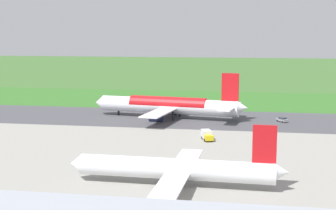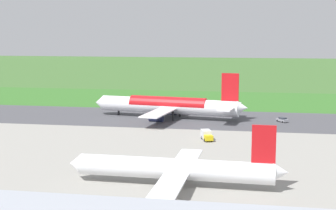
# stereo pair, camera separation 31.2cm
# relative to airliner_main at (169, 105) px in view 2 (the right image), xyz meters

# --- Properties ---
(ground_plane) EXTENTS (800.00, 800.00, 0.00)m
(ground_plane) POSITION_rel_airliner_main_xyz_m (10.14, -0.06, -4.35)
(ground_plane) COLOR #3D662D
(runway_asphalt) EXTENTS (600.00, 37.09, 0.06)m
(runway_asphalt) POSITION_rel_airliner_main_xyz_m (10.14, -0.06, -4.32)
(runway_asphalt) COLOR #47474C
(runway_asphalt) RESTS_ON ground
(apron_concrete) EXTENTS (440.00, 110.00, 0.05)m
(apron_concrete) POSITION_rel_airliner_main_xyz_m (10.14, 67.09, -4.33)
(apron_concrete) COLOR gray
(apron_concrete) RESTS_ON ground
(grass_verge_foreground) EXTENTS (600.00, 80.00, 0.04)m
(grass_verge_foreground) POSITION_rel_airliner_main_xyz_m (10.14, -38.38, -4.33)
(grass_verge_foreground) COLOR #346B27
(grass_verge_foreground) RESTS_ON ground
(airliner_main) EXTENTS (54.04, 44.40, 15.88)m
(airliner_main) POSITION_rel_airliner_main_xyz_m (0.00, 0.00, 0.00)
(airliner_main) COLOR white
(airliner_main) RESTS_ON ground
(airliner_parked_mid) EXTENTS (42.12, 34.40, 12.31)m
(airliner_parked_mid) POSITION_rel_airliner_main_xyz_m (-13.83, 73.13, -0.99)
(airliner_parked_mid) COLOR white
(airliner_parked_mid) RESTS_ON ground
(service_truck_baggage) EXTENTS (3.97, 6.21, 2.65)m
(service_truck_baggage) POSITION_rel_airliner_main_xyz_m (-15.81, 32.12, -2.95)
(service_truck_baggage) COLOR gold
(service_truck_baggage) RESTS_ON ground
(service_car_followme) EXTENTS (3.87, 4.48, 1.62)m
(service_car_followme) POSITION_rel_airliner_main_xyz_m (-37.35, 1.06, -3.51)
(service_car_followme) COLOR gray
(service_car_followme) RESTS_ON ground
(no_stopping_sign) EXTENTS (0.60, 0.10, 2.29)m
(no_stopping_sign) POSITION_rel_airliner_main_xyz_m (21.41, -40.66, -2.98)
(no_stopping_sign) COLOR slate
(no_stopping_sign) RESTS_ON ground
(traffic_cone_orange) EXTENTS (0.40, 0.40, 0.55)m
(traffic_cone_orange) POSITION_rel_airliner_main_xyz_m (27.36, -39.83, -4.08)
(traffic_cone_orange) COLOR orange
(traffic_cone_orange) RESTS_ON ground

